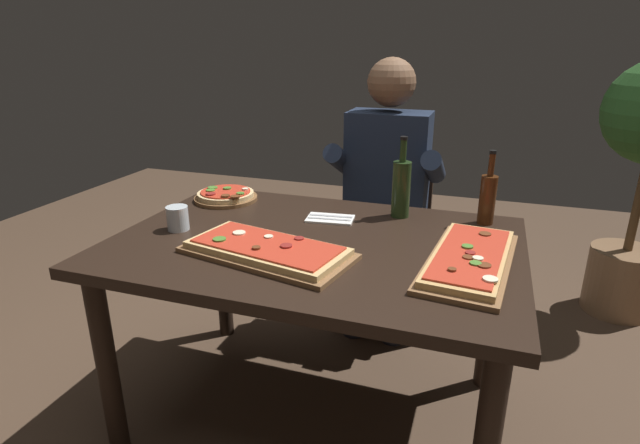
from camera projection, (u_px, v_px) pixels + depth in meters
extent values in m
plane|color=#4C3828|center=(316.00, 411.00, 2.00)|extent=(6.40, 6.40, 0.00)
cube|color=black|center=(315.00, 245.00, 1.75)|extent=(1.40, 0.96, 0.04)
cylinder|color=black|center=(107.00, 365.00, 1.71)|extent=(0.07, 0.07, 0.70)
cylinder|color=black|center=(223.00, 270.00, 2.42)|extent=(0.07, 0.07, 0.70)
cylinder|color=black|center=(491.00, 312.00, 2.04)|extent=(0.07, 0.07, 0.70)
cube|color=brown|center=(267.00, 253.00, 1.62)|extent=(0.60, 0.37, 0.02)
cube|color=#DBB270|center=(267.00, 248.00, 1.61)|extent=(0.55, 0.33, 0.02)
cube|color=red|center=(267.00, 244.00, 1.61)|extent=(0.50, 0.30, 0.01)
cylinder|color=maroon|center=(286.00, 246.00, 1.58)|extent=(0.04, 0.04, 0.01)
cylinder|color=beige|center=(269.00, 236.00, 1.66)|extent=(0.03, 0.03, 0.00)
cylinder|color=#4C7F2D|center=(219.00, 239.00, 1.63)|extent=(0.04, 0.04, 0.01)
cylinder|color=maroon|center=(299.00, 238.00, 1.64)|extent=(0.03, 0.03, 0.00)
cylinder|color=beige|center=(239.00, 233.00, 1.69)|extent=(0.04, 0.04, 0.00)
cylinder|color=brown|center=(256.00, 248.00, 1.56)|extent=(0.03, 0.03, 0.01)
cube|color=brown|center=(469.00, 262.00, 1.55)|extent=(0.30, 0.58, 0.02)
cube|color=tan|center=(470.00, 257.00, 1.55)|extent=(0.26, 0.54, 0.02)
cube|color=red|center=(470.00, 253.00, 1.54)|extent=(0.23, 0.49, 0.01)
cylinder|color=brown|center=(485.00, 234.00, 1.68)|extent=(0.04, 0.04, 0.00)
cylinder|color=beige|center=(490.00, 279.00, 1.36)|extent=(0.04, 0.04, 0.01)
cylinder|color=brown|center=(484.00, 265.00, 1.44)|extent=(0.04, 0.04, 0.00)
cylinder|color=maroon|center=(470.00, 253.00, 1.53)|extent=(0.03, 0.03, 0.00)
cylinder|color=#4C7F2D|center=(468.00, 246.00, 1.57)|extent=(0.04, 0.04, 0.01)
cylinder|color=brown|center=(468.00, 257.00, 1.50)|extent=(0.03, 0.03, 0.00)
cylinder|color=#4C7F2D|center=(476.00, 263.00, 1.46)|extent=(0.03, 0.03, 0.01)
cylinder|color=brown|center=(452.00, 269.00, 1.41)|extent=(0.02, 0.02, 0.01)
cylinder|color=beige|center=(478.00, 258.00, 1.49)|extent=(0.03, 0.03, 0.01)
cylinder|color=brown|center=(226.00, 198.00, 2.18)|extent=(0.27, 0.27, 0.02)
cylinder|color=#E5C184|center=(226.00, 194.00, 2.17)|extent=(0.24, 0.24, 0.02)
cylinder|color=red|center=(226.00, 192.00, 2.17)|extent=(0.21, 0.21, 0.01)
cylinder|color=#4C7F2D|center=(240.00, 193.00, 2.12)|extent=(0.03, 0.03, 0.01)
cylinder|color=maroon|center=(233.00, 197.00, 2.08)|extent=(0.02, 0.02, 0.00)
cylinder|color=brown|center=(225.00, 196.00, 2.08)|extent=(0.04, 0.04, 0.01)
cylinder|color=beige|center=(245.00, 189.00, 2.18)|extent=(0.03, 0.03, 0.01)
cylinder|color=brown|center=(226.00, 196.00, 2.09)|extent=(0.03, 0.03, 0.01)
cylinder|color=#4C7F2D|center=(213.00, 188.00, 2.21)|extent=(0.04, 0.04, 0.01)
cylinder|color=#4C7F2D|center=(227.00, 188.00, 2.20)|extent=(0.04, 0.04, 0.01)
cylinder|color=#4C7F2D|center=(210.00, 190.00, 2.17)|extent=(0.04, 0.04, 0.00)
cylinder|color=maroon|center=(211.00, 194.00, 2.11)|extent=(0.04, 0.04, 0.01)
cylinder|color=brown|center=(235.00, 197.00, 2.07)|extent=(0.04, 0.04, 0.01)
cylinder|color=#233819|center=(401.00, 190.00, 1.95)|extent=(0.07, 0.07, 0.22)
cylinder|color=#233819|center=(403.00, 151.00, 1.89)|extent=(0.03, 0.03, 0.09)
cylinder|color=black|center=(404.00, 138.00, 1.88)|extent=(0.03, 0.03, 0.01)
cylinder|color=#47230F|center=(487.00, 200.00, 1.87)|extent=(0.06, 0.06, 0.19)
cylinder|color=#47230F|center=(492.00, 165.00, 1.83)|extent=(0.02, 0.02, 0.08)
cylinder|color=black|center=(493.00, 152.00, 1.81)|extent=(0.02, 0.02, 0.01)
cylinder|color=silver|center=(178.00, 218.00, 1.83)|extent=(0.08, 0.08, 0.09)
cylinder|color=silver|center=(178.00, 226.00, 1.84)|extent=(0.07, 0.07, 0.03)
cube|color=white|center=(330.00, 219.00, 1.94)|extent=(0.19, 0.13, 0.01)
cube|color=silver|center=(329.00, 219.00, 1.92)|extent=(0.17, 0.03, 0.00)
cube|color=silver|center=(331.00, 216.00, 1.96)|extent=(0.17, 0.03, 0.00)
cube|color=black|center=(384.00, 244.00, 2.52)|extent=(0.44, 0.44, 0.04)
cube|color=black|center=(394.00, 190.00, 2.62)|extent=(0.40, 0.04, 0.42)
cylinder|color=black|center=(336.00, 295.00, 2.48)|extent=(0.04, 0.04, 0.41)
cylinder|color=black|center=(413.00, 308.00, 2.37)|extent=(0.04, 0.04, 0.41)
cylinder|color=black|center=(356.00, 265.00, 2.82)|extent=(0.04, 0.04, 0.41)
cylinder|color=black|center=(424.00, 274.00, 2.70)|extent=(0.04, 0.04, 0.41)
cylinder|color=#23232D|center=(355.00, 294.00, 2.46)|extent=(0.11, 0.11, 0.45)
cylinder|color=#23232D|center=(395.00, 300.00, 2.40)|extent=(0.11, 0.11, 0.45)
cube|color=#23232D|center=(380.00, 237.00, 2.40)|extent=(0.34, 0.40, 0.12)
cube|color=#1E283D|center=(388.00, 167.00, 2.38)|extent=(0.38, 0.22, 0.52)
sphere|color=brown|center=(392.00, 82.00, 2.25)|extent=(0.22, 0.22, 0.22)
cylinder|color=#1E283D|center=(341.00, 160.00, 2.39)|extent=(0.09, 0.31, 0.21)
cylinder|color=#1E283D|center=(434.00, 167.00, 2.26)|extent=(0.09, 0.31, 0.21)
cylinder|color=#846042|center=(620.00, 280.00, 2.69)|extent=(0.35, 0.35, 0.36)
cylinder|color=brown|center=(638.00, 203.00, 2.54)|extent=(0.04, 0.04, 0.51)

